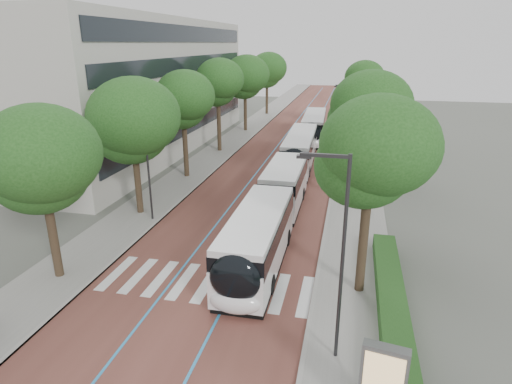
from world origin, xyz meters
TOP-DOWN VIEW (x-y plane):
  - ground at (0.00, 0.00)m, footprint 160.00×160.00m
  - road at (0.00, 40.00)m, footprint 11.00×140.00m
  - sidewalk_left at (-7.50, 40.00)m, footprint 4.00×140.00m
  - sidewalk_right at (7.50, 40.00)m, footprint 4.00×140.00m
  - kerb_left at (-5.60, 40.00)m, footprint 0.20×140.00m
  - kerb_right at (5.60, 40.00)m, footprint 0.20×140.00m
  - zebra_crossing at (0.20, 1.00)m, footprint 10.55×3.60m
  - lane_line_left at (-1.60, 40.00)m, footprint 0.12×126.00m
  - lane_line_right at (1.60, 40.00)m, footprint 0.12×126.00m
  - office_building at (-19.47, 28.00)m, footprint 18.11×40.00m
  - hedge at (9.10, 0.00)m, footprint 1.20×14.00m
  - streetlight_near at (6.62, -3.00)m, footprint 1.82×0.20m
  - streetlight_far at (6.62, 22.00)m, footprint 1.82×0.20m
  - lamp_post_left at (-6.10, 8.00)m, footprint 0.14×0.14m
  - trees_left at (-7.50, 26.40)m, footprint 6.10×60.76m
  - trees_right at (7.70, 22.08)m, footprint 5.63×47.24m
  - lead_bus at (2.33, 6.99)m, footprint 2.65×18.41m
  - bus_queued_0 at (2.04, 23.53)m, footprint 2.88×12.46m
  - bus_queued_1 at (2.22, 36.10)m, footprint 3.02×12.49m
  - ad_panel at (8.27, -5.83)m, footprint 1.44×0.63m

SIDE VIEW (x-z plane):
  - ground at x=0.00m, z-range 0.00..0.00m
  - road at x=0.00m, z-range 0.00..0.02m
  - lane_line_left at x=-1.60m, z-range 0.02..0.03m
  - lane_line_right at x=1.60m, z-range 0.02..0.03m
  - zebra_crossing at x=0.20m, z-range 0.02..0.03m
  - sidewalk_left at x=-7.50m, z-range 0.00..0.12m
  - sidewalk_right at x=7.50m, z-range 0.00..0.12m
  - kerb_left at x=-5.60m, z-range -0.01..0.13m
  - kerb_right at x=5.60m, z-range -0.01..0.13m
  - hedge at x=9.10m, z-range 0.12..0.92m
  - bus_queued_0 at x=2.04m, z-range 0.02..3.22m
  - bus_queued_1 at x=2.22m, z-range 0.02..3.22m
  - lead_bus at x=2.33m, z-range 0.03..3.23m
  - ad_panel at x=8.27m, z-range 0.19..3.09m
  - lamp_post_left at x=-6.10m, z-range 0.12..8.12m
  - streetlight_near at x=6.62m, z-range 0.82..8.82m
  - streetlight_far at x=6.62m, z-range 0.82..8.82m
  - trees_right at x=7.70m, z-range 1.87..11.15m
  - trees_left at x=-7.50m, z-range 1.91..11.49m
  - office_building at x=-19.47m, z-range 0.00..14.00m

